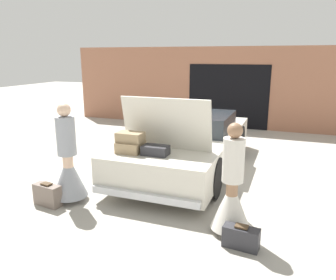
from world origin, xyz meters
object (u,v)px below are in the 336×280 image
person_left (68,167)px  suitcase_beside_left_person (47,195)px  suitcase_beside_right_person (241,237)px  person_right (232,195)px  car (188,143)px

person_left → suitcase_beside_left_person: size_ratio=3.29×
person_left → suitcase_beside_right_person: person_left is taller
person_right → suitcase_beside_left_person: bearing=80.4°
person_left → suitcase_beside_right_person: size_ratio=3.50×
car → suitcase_beside_left_person: size_ratio=9.07×
suitcase_beside_left_person → suitcase_beside_right_person: 3.29m
suitcase_beside_right_person → person_right: bearing=120.5°
person_right → suitcase_beside_left_person: person_right is taller
car → suitcase_beside_right_person: car is taller
car → person_right: 2.89m
car → suitcase_beside_right_person: size_ratio=9.66×
car → person_right: size_ratio=2.95×
suitcase_beside_left_person → person_right: bearing=4.0°
car → suitcase_beside_right_person: bearing=-60.3°
person_left → suitcase_beside_right_person: 3.11m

